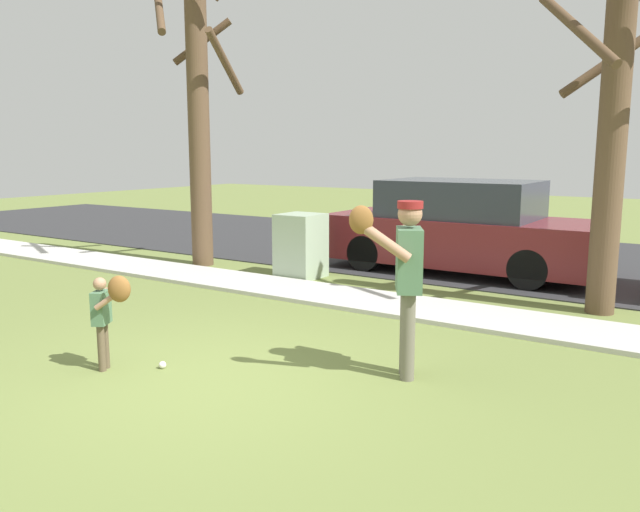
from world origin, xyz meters
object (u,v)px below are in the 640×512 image
object	(u,v)px
person_child	(107,308)
utility_cabinet	(301,246)
street_tree_far	(198,103)
parked_suv_maroon	(460,229)
person_adult	(404,269)
baseball	(162,365)
street_tree_near	(613,131)

from	to	relation	value
person_child	utility_cabinet	size ratio (longest dim) A/B	0.90
person_child	utility_cabinet	xyz separation A→B (m)	(-1.14, 4.91, -0.10)
person_child	street_tree_far	size ratio (longest dim) A/B	0.17
street_tree_far	parked_suv_maroon	size ratio (longest dim) A/B	1.22
person_adult	parked_suv_maroon	xyz separation A→B (m)	(-1.52, 5.38, -0.27)
baseball	street_tree_far	xyz separation A→B (m)	(-3.76, 4.51, 2.99)
baseball	street_tree_far	size ratio (longest dim) A/B	0.01
person_child	street_tree_near	size ratio (longest dim) A/B	0.22
baseball	person_child	bearing A→B (deg)	-138.36
utility_cabinet	street_tree_near	bearing A→B (deg)	2.61
parked_suv_maroon	person_child	bearing A→B (deg)	-98.17
person_adult	person_child	size ratio (longest dim) A/B	1.72
baseball	parked_suv_maroon	bearing A→B (deg)	84.69
baseball	parked_suv_maroon	distance (m)	6.56
baseball	street_tree_far	distance (m)	6.59
person_child	street_tree_near	xyz separation A→B (m)	(3.63, 5.12, 1.76)
street_tree_near	street_tree_far	size ratio (longest dim) A/B	0.79
parked_suv_maroon	person_adult	bearing A→B (deg)	-74.26
person_child	street_tree_far	xyz separation A→B (m)	(-3.39, 4.84, 2.38)
person_adult	baseball	distance (m)	2.60
person_adult	street_tree_far	size ratio (longest dim) A/B	0.30
utility_cabinet	baseball	bearing A→B (deg)	-71.70
street_tree_far	parked_suv_maroon	bearing A→B (deg)	24.37
person_child	street_tree_near	distance (m)	6.52
person_adult	street_tree_far	xyz separation A→B (m)	(-5.88, 3.40, 1.96)
person_adult	street_tree_far	distance (m)	7.07
person_adult	parked_suv_maroon	size ratio (longest dim) A/B	0.36
baseball	utility_cabinet	distance (m)	4.84
person_child	street_tree_near	bearing A→B (deg)	25.19
person_adult	utility_cabinet	size ratio (longest dim) A/B	1.55
person_adult	utility_cabinet	world-z (taller)	person_adult
street_tree_near	street_tree_far	world-z (taller)	street_tree_far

